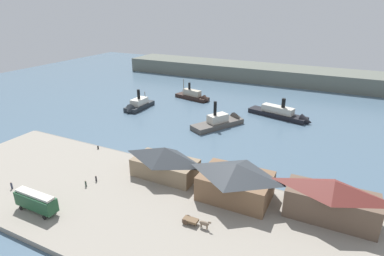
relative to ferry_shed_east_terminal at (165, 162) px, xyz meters
The scene contains 17 objects.
ground_plane 10.96m from the ferry_shed_east_terminal, 88.31° to the left, with size 320.00×320.00×0.00m, color slate.
quay_promenade 13.10m from the ferry_shed_east_terminal, 88.67° to the right, with size 110.00×36.00×1.20m, color gray.
seawall_edge 7.64m from the ferry_shed_east_terminal, 87.32° to the left, with size 110.00×0.80×1.00m, color slate.
ferry_shed_east_terminal is the anchor object (origin of this frame).
ferry_shed_central_terminal 18.29m from the ferry_shed_east_terminal, ahead, with size 15.18×10.96×8.08m.
ferry_shed_west_terminal 37.18m from the ferry_shed_east_terminal, ahead, with size 17.14×7.60×8.38m.
street_tram 28.71m from the ferry_shed_east_terminal, 124.02° to the right, with size 9.75×2.74×4.28m.
horse_cart 20.09m from the ferry_shed_east_terminal, 42.56° to the right, with size 5.75×1.64×1.87m.
pedestrian_at_waters_edge 16.85m from the ferry_shed_east_terminal, 144.68° to the right, with size 0.38×0.38×1.53m.
pedestrian_by_tram 35.32m from the ferry_shed_east_terminal, 144.14° to the right, with size 0.42×0.42×1.70m.
pedestrian_walking_west 18.98m from the ferry_shed_east_terminal, 138.45° to the right, with size 0.40×0.40×1.60m.
mooring_post_west 26.20m from the ferry_shed_east_terminal, behind, with size 0.44×0.44×0.90m, color black.
ferry_moored_west 70.54m from the ferry_shed_east_terminal, 109.94° to the left, with size 18.52×8.41×9.93m.
ferry_approaching_east 61.17m from the ferry_shed_east_terminal, 73.76° to the left, with size 25.35×11.06×9.22m.
ferry_outer_harbor 58.17m from the ferry_shed_east_terminal, 132.51° to the left, with size 5.69×15.79×9.69m.
ferry_moored_east 41.82m from the ferry_shed_east_terminal, 91.24° to the left, with size 15.49×21.55×11.36m.
far_headland 119.71m from the ferry_shed_east_terminal, 89.86° to the left, with size 180.00×24.00×8.00m, color #60665B.
Camera 1 is at (35.34, -66.88, 40.45)m, focal length 29.21 mm.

